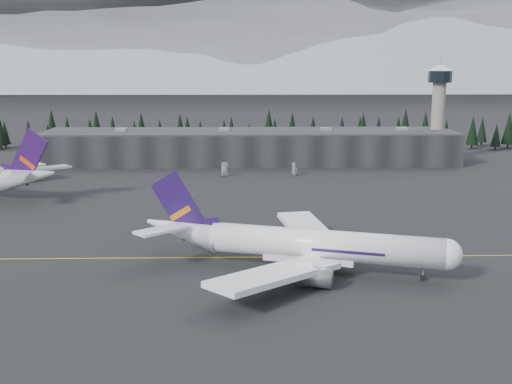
{
  "coord_description": "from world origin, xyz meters",
  "views": [
    {
      "loc": [
        -3.53,
        -125.77,
        38.13
      ],
      "look_at": [
        0.0,
        20.0,
        9.0
      ],
      "focal_mm": 45.0,
      "sensor_mm": 36.0,
      "label": 1
    }
  ],
  "objects_px": {
    "jet_main": "(296,244)",
    "gse_vehicle_b": "(295,173)",
    "control_tower": "(439,102)",
    "gse_vehicle_a": "(225,174)",
    "terminal": "(250,147)"
  },
  "relations": [
    {
      "from": "terminal",
      "to": "gse_vehicle_a",
      "type": "distance_m",
      "value": 33.08
    },
    {
      "from": "terminal",
      "to": "control_tower",
      "type": "distance_m",
      "value": 76.98
    },
    {
      "from": "control_tower",
      "to": "gse_vehicle_b",
      "type": "distance_m",
      "value": 72.32
    },
    {
      "from": "jet_main",
      "to": "gse_vehicle_b",
      "type": "xyz_separation_m",
      "value": [
        8.44,
        103.9,
        -4.25
      ]
    },
    {
      "from": "control_tower",
      "to": "jet_main",
      "type": "height_order",
      "value": "control_tower"
    },
    {
      "from": "gse_vehicle_a",
      "to": "gse_vehicle_b",
      "type": "distance_m",
      "value": 24.41
    },
    {
      "from": "control_tower",
      "to": "gse_vehicle_a",
      "type": "distance_m",
      "value": 93.63
    },
    {
      "from": "jet_main",
      "to": "gse_vehicle_a",
      "type": "relative_size",
      "value": 12.09
    },
    {
      "from": "gse_vehicle_a",
      "to": "terminal",
      "type": "bearing_deg",
      "value": 67.47
    },
    {
      "from": "terminal",
      "to": "gse_vehicle_a",
      "type": "bearing_deg",
      "value": -106.22
    },
    {
      "from": "control_tower",
      "to": "gse_vehicle_b",
      "type": "xyz_separation_m",
      "value": [
        -59.7,
        -33.99,
        -22.61
      ]
    },
    {
      "from": "gse_vehicle_b",
      "to": "gse_vehicle_a",
      "type": "bearing_deg",
      "value": -110.4
    },
    {
      "from": "control_tower",
      "to": "gse_vehicle_a",
      "type": "height_order",
      "value": "control_tower"
    },
    {
      "from": "jet_main",
      "to": "gse_vehicle_b",
      "type": "bearing_deg",
      "value": 102.68
    },
    {
      "from": "control_tower",
      "to": "jet_main",
      "type": "xyz_separation_m",
      "value": [
        -68.14,
        -137.89,
        -18.36
      ]
    }
  ]
}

